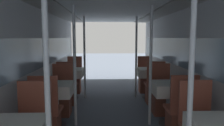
% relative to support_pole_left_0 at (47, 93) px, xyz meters
% --- Properties ---
extents(wall_left, '(0.05, 8.11, 2.06)m').
position_rel_support_pole_left_0_xyz_m(wall_left, '(-0.72, 2.01, 0.03)').
color(wall_left, silver).
rests_on(wall_left, ground_plane).
extents(wall_right, '(0.05, 8.11, 2.06)m').
position_rel_support_pole_left_0_xyz_m(wall_right, '(2.03, 2.01, 0.03)').
color(wall_right, silver).
rests_on(wall_right, ground_plane).
extents(ceiling_panel, '(2.75, 8.11, 0.07)m').
position_rel_support_pole_left_0_xyz_m(ceiling_panel, '(0.65, 2.01, 1.07)').
color(ceiling_panel, silver).
rests_on(ceiling_panel, wall_left).
extents(support_pole_left_0, '(0.05, 0.05, 2.06)m').
position_rel_support_pole_left_0_xyz_m(support_pole_left_0, '(0.00, 0.00, 0.00)').
color(support_pole_left_0, silver).
rests_on(support_pole_left_0, ground_plane).
extents(dining_table_left_1, '(0.60, 0.60, 0.75)m').
position_rel_support_pole_left_0_xyz_m(dining_table_left_1, '(-0.35, 1.77, -0.42)').
color(dining_table_left_1, '#4C4C51').
rests_on(dining_table_left_1, ground_plane).
extents(chair_left_near_1, '(0.41, 0.41, 1.00)m').
position_rel_support_pole_left_0_xyz_m(chair_left_near_1, '(-0.35, 1.22, -0.72)').
color(chair_left_near_1, brown).
rests_on(chair_left_near_1, ground_plane).
extents(chair_left_far_1, '(0.41, 0.41, 1.00)m').
position_rel_support_pole_left_0_xyz_m(chair_left_far_1, '(-0.35, 2.31, -0.72)').
color(chair_left_far_1, brown).
rests_on(chair_left_far_1, ground_plane).
extents(support_pole_left_1, '(0.05, 0.05, 2.06)m').
position_rel_support_pole_left_0_xyz_m(support_pole_left_1, '(0.00, 1.77, 0.00)').
color(support_pole_left_1, silver).
rests_on(support_pole_left_1, ground_plane).
extents(dining_table_left_2, '(0.60, 0.60, 0.75)m').
position_rel_support_pole_left_0_xyz_m(dining_table_left_2, '(-0.35, 3.53, -0.42)').
color(dining_table_left_2, '#4C4C51').
rests_on(dining_table_left_2, ground_plane).
extents(chair_left_near_2, '(0.41, 0.41, 1.00)m').
position_rel_support_pole_left_0_xyz_m(chair_left_near_2, '(-0.35, 2.99, -0.72)').
color(chair_left_near_2, brown).
rests_on(chair_left_near_2, ground_plane).
extents(chair_left_far_2, '(0.41, 0.41, 1.00)m').
position_rel_support_pole_left_0_xyz_m(chair_left_far_2, '(-0.35, 4.08, -0.72)').
color(chair_left_far_2, brown).
rests_on(chair_left_far_2, ground_plane).
extents(support_pole_left_2, '(0.05, 0.05, 2.06)m').
position_rel_support_pole_left_0_xyz_m(support_pole_left_2, '(0.00, 3.53, 0.00)').
color(support_pole_left_2, silver).
rests_on(support_pole_left_2, ground_plane).
extents(support_pole_right_0, '(0.05, 0.05, 2.06)m').
position_rel_support_pole_left_0_xyz_m(support_pole_right_0, '(1.30, 0.00, 0.00)').
color(support_pole_right_0, silver).
rests_on(support_pole_right_0, ground_plane).
extents(dining_table_right_1, '(0.60, 0.60, 0.75)m').
position_rel_support_pole_left_0_xyz_m(dining_table_right_1, '(1.65, 1.77, -0.42)').
color(dining_table_right_1, '#4C4C51').
rests_on(dining_table_right_1, ground_plane).
extents(chair_right_near_1, '(0.41, 0.41, 1.00)m').
position_rel_support_pole_left_0_xyz_m(chair_right_near_1, '(1.65, 1.22, -0.72)').
color(chair_right_near_1, brown).
rests_on(chair_right_near_1, ground_plane).
extents(chair_right_far_1, '(0.41, 0.41, 1.00)m').
position_rel_support_pole_left_0_xyz_m(chair_right_far_1, '(1.65, 2.31, -0.72)').
color(chair_right_far_1, brown).
rests_on(chair_right_far_1, ground_plane).
extents(support_pole_right_1, '(0.05, 0.05, 2.06)m').
position_rel_support_pole_left_0_xyz_m(support_pole_right_1, '(1.30, 1.77, 0.00)').
color(support_pole_right_1, silver).
rests_on(support_pole_right_1, ground_plane).
extents(dining_table_right_2, '(0.60, 0.60, 0.75)m').
position_rel_support_pole_left_0_xyz_m(dining_table_right_2, '(1.65, 3.53, -0.42)').
color(dining_table_right_2, '#4C4C51').
rests_on(dining_table_right_2, ground_plane).
extents(chair_right_near_2, '(0.41, 0.41, 1.00)m').
position_rel_support_pole_left_0_xyz_m(chair_right_near_2, '(1.65, 2.99, -0.72)').
color(chair_right_near_2, brown).
rests_on(chair_right_near_2, ground_plane).
extents(chair_right_far_2, '(0.41, 0.41, 1.00)m').
position_rel_support_pole_left_0_xyz_m(chair_right_far_2, '(1.65, 4.08, -0.72)').
color(chair_right_far_2, brown).
rests_on(chair_right_far_2, ground_plane).
extents(support_pole_right_2, '(0.05, 0.05, 2.06)m').
position_rel_support_pole_left_0_xyz_m(support_pole_right_2, '(1.30, 3.53, 0.00)').
color(support_pole_right_2, silver).
rests_on(support_pole_right_2, ground_plane).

